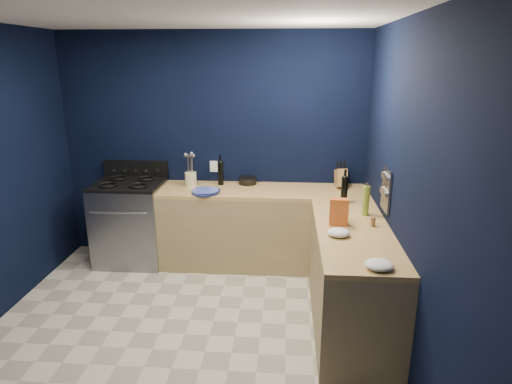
# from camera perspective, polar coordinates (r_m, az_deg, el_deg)

# --- Properties ---
(floor) EXTENTS (3.50, 3.50, 0.02)m
(floor) POSITION_cam_1_polar(r_m,az_deg,el_deg) (4.04, -9.28, -17.93)
(floor) COLOR #BAB5A2
(floor) RESTS_ON ground
(ceiling) EXTENTS (3.50, 3.50, 0.02)m
(ceiling) POSITION_cam_1_polar(r_m,az_deg,el_deg) (3.35, -11.55, 22.18)
(ceiling) COLOR silver
(ceiling) RESTS_ON ground
(wall_back) EXTENTS (3.50, 0.02, 2.60)m
(wall_back) POSITION_cam_1_polar(r_m,az_deg,el_deg) (5.15, -5.54, 5.78)
(wall_back) COLOR black
(wall_back) RESTS_ON ground
(wall_right) EXTENTS (0.02, 3.50, 2.60)m
(wall_right) POSITION_cam_1_polar(r_m,az_deg,el_deg) (3.49, 19.01, -0.44)
(wall_right) COLOR black
(wall_right) RESTS_ON ground
(wall_front) EXTENTS (3.50, 0.02, 2.60)m
(wall_front) POSITION_cam_1_polar(r_m,az_deg,el_deg) (1.95, -23.28, -14.77)
(wall_front) COLOR black
(wall_front) RESTS_ON ground
(cab_back) EXTENTS (2.30, 0.63, 0.86)m
(cab_back) POSITION_cam_1_polar(r_m,az_deg,el_deg) (5.01, 0.93, -4.82)
(cab_back) COLOR #9B8356
(cab_back) RESTS_ON floor
(top_back) EXTENTS (2.30, 0.63, 0.04)m
(top_back) POSITION_cam_1_polar(r_m,az_deg,el_deg) (4.87, 0.95, 0.11)
(top_back) COLOR olive
(top_back) RESTS_ON cab_back
(cab_right) EXTENTS (0.63, 1.67, 0.86)m
(cab_right) POSITION_cam_1_polar(r_m,az_deg,el_deg) (4.00, 12.21, -11.09)
(cab_right) COLOR #9B8356
(cab_right) RESTS_ON floor
(top_right) EXTENTS (0.63, 1.67, 0.04)m
(top_right) POSITION_cam_1_polar(r_m,az_deg,el_deg) (3.82, 12.63, -5.10)
(top_right) COLOR olive
(top_right) RESTS_ON cab_right
(gas_range) EXTENTS (0.76, 0.66, 0.92)m
(gas_range) POSITION_cam_1_polar(r_m,az_deg,el_deg) (5.29, -15.89, -3.95)
(gas_range) COLOR gray
(gas_range) RESTS_ON floor
(oven_door) EXTENTS (0.59, 0.02, 0.42)m
(oven_door) POSITION_cam_1_polar(r_m,az_deg,el_deg) (5.02, -17.08, -5.32)
(oven_door) COLOR black
(oven_door) RESTS_ON gas_range
(cooktop) EXTENTS (0.76, 0.66, 0.03)m
(cooktop) POSITION_cam_1_polar(r_m,az_deg,el_deg) (5.15, -16.31, 1.00)
(cooktop) COLOR black
(cooktop) RESTS_ON gas_range
(backguard) EXTENTS (0.76, 0.06, 0.20)m
(backguard) POSITION_cam_1_polar(r_m,az_deg,el_deg) (5.40, -15.33, 2.94)
(backguard) COLOR black
(backguard) RESTS_ON gas_range
(spice_panel) EXTENTS (0.02, 0.28, 0.38)m
(spice_panel) POSITION_cam_1_polar(r_m,az_deg,el_deg) (4.02, 16.60, 0.25)
(spice_panel) COLOR gray
(spice_panel) RESTS_ON wall_right
(wall_outlet) EXTENTS (0.09, 0.02, 0.13)m
(wall_outlet) POSITION_cam_1_polar(r_m,az_deg,el_deg) (5.17, -5.51, 3.34)
(wall_outlet) COLOR white
(wall_outlet) RESTS_ON wall_back
(plate_stack) EXTENTS (0.35, 0.35, 0.04)m
(plate_stack) POSITION_cam_1_polar(r_m,az_deg,el_deg) (4.75, -6.60, 0.07)
(plate_stack) COLOR #323FAA
(plate_stack) RESTS_ON top_back
(ramekin) EXTENTS (0.09, 0.09, 0.03)m
(ramekin) POSITION_cam_1_polar(r_m,az_deg,el_deg) (5.04, -8.66, 0.92)
(ramekin) COLOR white
(ramekin) RESTS_ON top_back
(utensil_crock) EXTENTS (0.14, 0.14, 0.16)m
(utensil_crock) POSITION_cam_1_polar(r_m,az_deg,el_deg) (5.02, -8.49, 1.65)
(utensil_crock) COLOR beige
(utensil_crock) RESTS_ON top_back
(wine_bottle_back) EXTENTS (0.08, 0.08, 0.27)m
(wine_bottle_back) POSITION_cam_1_polar(r_m,az_deg,el_deg) (5.03, -4.63, 2.45)
(wine_bottle_back) COLOR black
(wine_bottle_back) RESTS_ON top_back
(lemon_basket) EXTENTS (0.27, 0.27, 0.08)m
(lemon_basket) POSITION_cam_1_polar(r_m,az_deg,el_deg) (5.07, -1.10, 1.48)
(lemon_basket) COLOR black
(lemon_basket) RESTS_ON top_back
(knife_block) EXTENTS (0.14, 0.25, 0.25)m
(knife_block) POSITION_cam_1_polar(r_m,az_deg,el_deg) (5.02, 10.99, 1.76)
(knife_block) COLOR olive
(knife_block) RESTS_ON top_back
(wine_bottle_right) EXTENTS (0.07, 0.07, 0.27)m
(wine_bottle_right) POSITION_cam_1_polar(r_m,az_deg,el_deg) (4.44, 11.43, 0.20)
(wine_bottle_right) COLOR black
(wine_bottle_right) RESTS_ON top_right
(oil_bottle) EXTENTS (0.07, 0.07, 0.28)m
(oil_bottle) POSITION_cam_1_polar(r_m,az_deg,el_deg) (4.14, 14.10, -1.11)
(oil_bottle) COLOR olive
(oil_bottle) RESTS_ON top_right
(spice_jar_near) EXTENTS (0.06, 0.06, 0.11)m
(spice_jar_near) POSITION_cam_1_polar(r_m,az_deg,el_deg) (3.95, 11.27, -3.08)
(spice_jar_near) COLOR olive
(spice_jar_near) RESTS_ON top_right
(spice_jar_far) EXTENTS (0.05, 0.05, 0.08)m
(spice_jar_far) POSITION_cam_1_polar(r_m,az_deg,el_deg) (3.92, 14.98, -3.74)
(spice_jar_far) COLOR olive
(spice_jar_far) RESTS_ON top_right
(crouton_bag) EXTENTS (0.17, 0.09, 0.24)m
(crouton_bag) POSITION_cam_1_polar(r_m,az_deg,el_deg) (3.86, 10.74, -2.57)
(crouton_bag) COLOR #A62C28
(crouton_bag) RESTS_ON top_right
(towel_front) EXTENTS (0.23, 0.21, 0.06)m
(towel_front) POSITION_cam_1_polar(r_m,az_deg,el_deg) (3.64, 10.71, -5.21)
(towel_front) COLOR white
(towel_front) RESTS_ON top_right
(towel_end) EXTENTS (0.22, 0.20, 0.06)m
(towel_end) POSITION_cam_1_polar(r_m,az_deg,el_deg) (3.16, 15.73, -9.11)
(towel_end) COLOR white
(towel_end) RESTS_ON top_right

